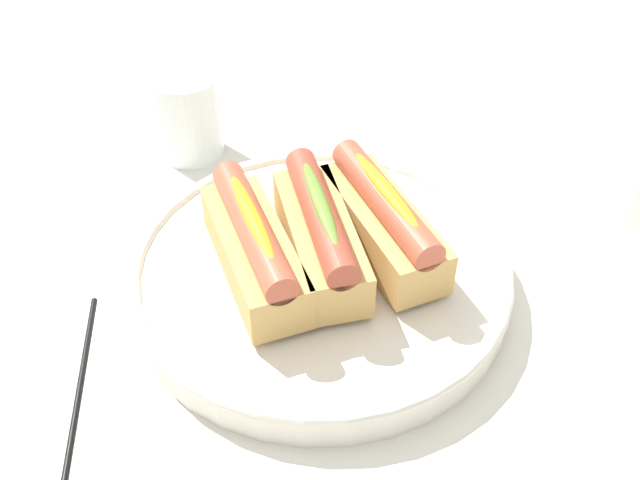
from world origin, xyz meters
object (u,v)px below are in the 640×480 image
object	(u,v)px
serving_bowl	(320,271)
water_glass	(191,118)
hotdog_front	(254,247)
chopstick_near	(76,406)
hotdog_side	(383,219)
hotdog_back	(320,233)

from	to	relation	value
serving_bowl	water_glass	bearing A→B (deg)	-176.52
hotdog_front	chopstick_near	size ratio (longest dim) A/B	0.71
hotdog_side	water_glass	xyz separation A→B (m)	(-0.26, -0.07, -0.02)
serving_bowl	water_glass	world-z (taller)	water_glass
hotdog_front	water_glass	world-z (taller)	hotdog_front
serving_bowl	chopstick_near	xyz separation A→B (m)	(0.02, -0.22, -0.02)
hotdog_side	water_glass	world-z (taller)	hotdog_side
hotdog_side	serving_bowl	bearing A→B (deg)	-101.93
serving_bowl	chopstick_near	size ratio (longest dim) A/B	1.47
water_glass	chopstick_near	size ratio (longest dim) A/B	0.41
water_glass	chopstick_near	bearing A→B (deg)	-37.50
hotdog_side	water_glass	distance (m)	0.27
hotdog_front	hotdog_side	world-z (taller)	same
chopstick_near	hotdog_side	bearing A→B (deg)	114.99
hotdog_side	water_glass	size ratio (longest dim) A/B	1.72
serving_bowl	hotdog_back	distance (m)	0.04
hotdog_back	chopstick_near	distance (m)	0.23
hotdog_front	hotdog_side	bearing A→B (deg)	78.07
serving_bowl	chopstick_near	bearing A→B (deg)	-84.77
hotdog_back	water_glass	world-z (taller)	hotdog_back
water_glass	chopstick_near	distance (m)	0.34
hotdog_back	hotdog_front	bearing A→B (deg)	-101.93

